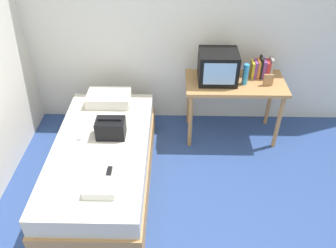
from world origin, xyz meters
TOP-DOWN VIEW (x-y plane):
  - ground_plane at (0.00, 0.00)m, footprint 8.00×8.00m
  - wall_back at (0.00, 2.00)m, footprint 5.20×0.10m
  - bed at (-0.89, 0.71)m, footprint 1.00×2.00m
  - desk at (0.58, 1.57)m, footprint 1.16×0.60m
  - tv at (0.36, 1.58)m, footprint 0.44×0.39m
  - water_bottle at (0.67, 1.52)m, footprint 0.06×0.06m
  - book_row at (0.89, 1.69)m, footprint 0.24×0.15m
  - picture_frame at (0.93, 1.49)m, footprint 0.11×0.02m
  - pillow at (-0.92, 1.49)m, footprint 0.51×0.34m
  - handbag at (-0.79, 0.86)m, footprint 0.30×0.20m
  - magazine at (-1.07, 0.34)m, footprint 0.21×0.29m
  - remote_dark at (-0.73, 0.30)m, footprint 0.04×0.16m
  - remote_silver at (-1.12, 0.85)m, footprint 0.04×0.14m
  - folded_towel at (-0.77, 0.09)m, footprint 0.28×0.22m

SIDE VIEW (x-z plane):
  - ground_plane at x=0.00m, z-range 0.00..0.00m
  - bed at x=-0.89m, z-range 0.00..0.51m
  - magazine at x=-1.07m, z-range 0.51..0.52m
  - remote_dark at x=-0.73m, z-range 0.51..0.53m
  - remote_silver at x=-1.12m, z-range 0.51..0.53m
  - folded_towel at x=-0.77m, z-range 0.51..0.59m
  - pillow at x=-0.92m, z-range 0.51..0.64m
  - handbag at x=-0.79m, z-range 0.50..0.72m
  - desk at x=0.58m, z-range 0.29..1.06m
  - picture_frame at x=0.93m, z-range 0.78..0.92m
  - book_row at x=0.89m, z-range 0.76..1.01m
  - water_bottle at x=0.67m, z-range 0.78..1.02m
  - tv at x=0.36m, z-range 0.78..1.14m
  - wall_back at x=0.00m, z-range 0.00..2.60m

